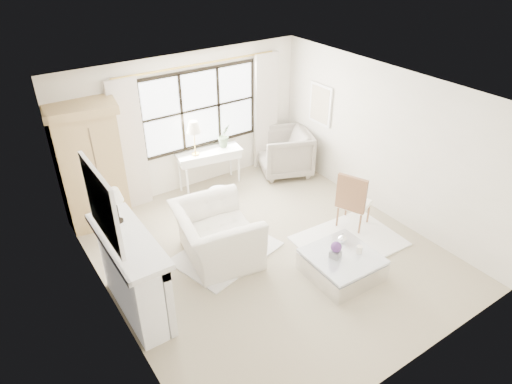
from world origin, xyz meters
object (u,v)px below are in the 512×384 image
Objects in this scene: club_armchair at (216,235)px; armoire at (92,166)px; console_table at (210,169)px; coffee_table at (341,265)px.

armoire is at bearing 40.39° from club_armchair.
club_armchair is (-1.04, -2.07, 0.04)m from console_table.
coffee_table is at bearing -44.42° from armoire.
console_table is 1.32× the size of coffee_table.
club_armchair is at bearing -50.09° from armoire.
armoire is at bearing -170.26° from console_table.
console_table is 3.55m from coffee_table.
armoire is 1.64× the size of club_armchair.
console_table reaches higher than coffee_table.
club_armchair is at bearing 134.71° from coffee_table.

